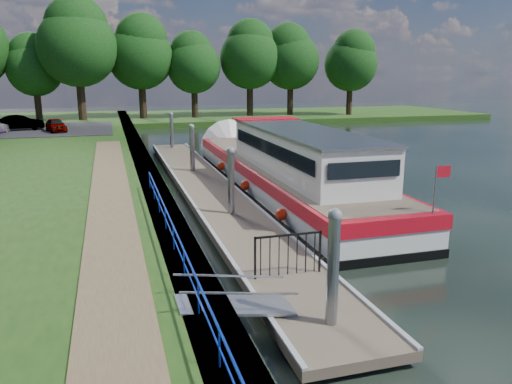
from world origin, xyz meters
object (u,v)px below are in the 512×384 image
object	(u,v)px
barge	(279,168)
car_a	(56,125)
pontoon	(209,192)
car_b	(20,123)

from	to	relation	value
barge	car_a	xyz separation A→B (m)	(-12.14, 22.28, 0.30)
barge	car_a	size ratio (longest dim) A/B	6.49
pontoon	car_a	bearing A→B (deg)	110.68
pontoon	car_b	size ratio (longest dim) A/B	7.71
pontoon	car_a	world-z (taller)	car_a
car_a	car_b	distance (m)	3.69
pontoon	car_a	size ratio (longest dim) A/B	9.21
pontoon	car_b	xyz separation A→B (m)	(-11.60, 24.71, 1.29)
barge	car_a	bearing A→B (deg)	118.59
car_a	car_b	world-z (taller)	car_b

